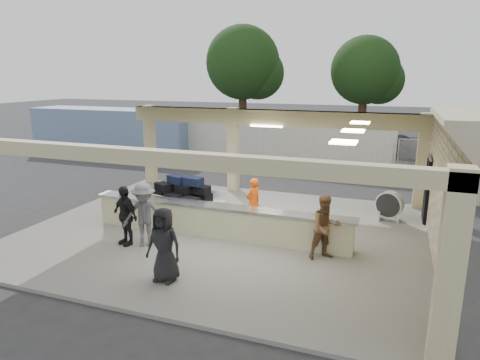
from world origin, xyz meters
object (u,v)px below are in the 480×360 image
at_px(baggage_counter, 217,221).
at_px(passenger_c, 144,215).
at_px(passenger_b, 125,215).
at_px(container_blue, 113,131).
at_px(baggage_handler, 253,202).
at_px(container_white, 283,139).
at_px(drum_fan, 389,205).
at_px(car_dark, 396,146).
at_px(luggage_cart, 182,196).
at_px(passenger_d, 164,245).
at_px(passenger_a, 326,227).

xyz_separation_m(baggage_counter, passenger_c, (-1.65, -1.37, 0.43)).
bearing_deg(passenger_b, container_blue, 147.83).
relative_size(baggage_handler, container_blue, 0.15).
relative_size(baggage_counter, container_white, 0.68).
bearing_deg(drum_fan, container_white, 143.70).
xyz_separation_m(drum_fan, car_dark, (0.06, 12.83, 0.01)).
bearing_deg(baggage_counter, drum_fan, 34.56).
distance_m(baggage_counter, luggage_cart, 2.03).
xyz_separation_m(baggage_counter, car_dark, (4.88, 16.15, 0.06)).
relative_size(baggage_handler, car_dark, 0.41).
distance_m(luggage_cart, container_blue, 14.65).
xyz_separation_m(passenger_d, container_blue, (-11.99, 14.48, 0.39)).
bearing_deg(drum_fan, passenger_d, -107.91).
height_order(baggage_handler, container_blue, container_blue).
height_order(baggage_handler, passenger_b, passenger_b).
distance_m(drum_fan, passenger_b, 8.53).
height_order(baggage_handler, car_dark, baggage_handler).
distance_m(passenger_c, car_dark, 18.70).
distance_m(passenger_a, container_white, 13.35).
bearing_deg(passenger_b, baggage_handler, 63.06).
bearing_deg(car_dark, luggage_cart, -165.91).
relative_size(baggage_counter, container_blue, 0.77).
bearing_deg(baggage_handler, car_dark, -167.31).
relative_size(car_dark, container_white, 0.32).
bearing_deg(passenger_a, car_dark, 49.16).
height_order(container_white, container_blue, container_blue).
xyz_separation_m(baggage_handler, passenger_a, (2.57, -1.73, 0.07)).
distance_m(passenger_c, passenger_d, 2.33).
bearing_deg(drum_fan, baggage_counter, -125.98).
relative_size(drum_fan, passenger_b, 0.58).
relative_size(baggage_counter, passenger_d, 4.57).
xyz_separation_m(luggage_cart, passenger_c, (0.07, -2.40, 0.11)).
height_order(passenger_c, car_dark, passenger_c).
relative_size(baggage_counter, passenger_b, 4.74).
distance_m(luggage_cart, car_dark, 16.51).
height_order(luggage_cart, car_dark, luggage_cart).
bearing_deg(baggage_counter, car_dark, 73.18).
relative_size(drum_fan, baggage_handler, 0.63).
bearing_deg(car_dark, passenger_b, -164.29).
xyz_separation_m(passenger_d, container_white, (-1.09, 15.14, 0.30)).
distance_m(baggage_counter, passenger_b, 2.69).
bearing_deg(passenger_d, passenger_c, 134.94).
bearing_deg(passenger_c, passenger_d, -73.87).
distance_m(passenger_a, passenger_b, 5.61).
bearing_deg(baggage_counter, passenger_c, -140.33).
distance_m(baggage_handler, passenger_c, 3.53).
xyz_separation_m(passenger_c, container_blue, (-10.38, 12.80, 0.37)).
xyz_separation_m(luggage_cart, container_blue, (-10.31, 10.40, 0.48)).
relative_size(drum_fan, passenger_a, 0.57).
bearing_deg(container_white, baggage_handler, -75.57).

